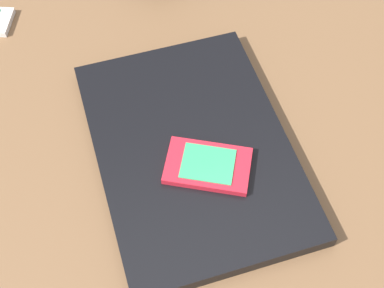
# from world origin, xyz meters

# --- Properties ---
(desk_surface) EXTENTS (1.20, 0.80, 0.03)m
(desk_surface) POSITION_xyz_m (0.00, 0.00, 0.01)
(desk_surface) COLOR brown
(desk_surface) RESTS_ON ground
(laptop_closed) EXTENTS (0.36, 0.26, 0.02)m
(laptop_closed) POSITION_xyz_m (-0.08, 0.01, 0.04)
(laptop_closed) COLOR black
(laptop_closed) RESTS_ON desk_surface
(cell_phone_on_laptop) EXTENTS (0.10, 0.12, 0.01)m
(cell_phone_on_laptop) POSITION_xyz_m (-0.11, -0.01, 0.05)
(cell_phone_on_laptop) COLOR red
(cell_phone_on_laptop) RESTS_ON laptop_closed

